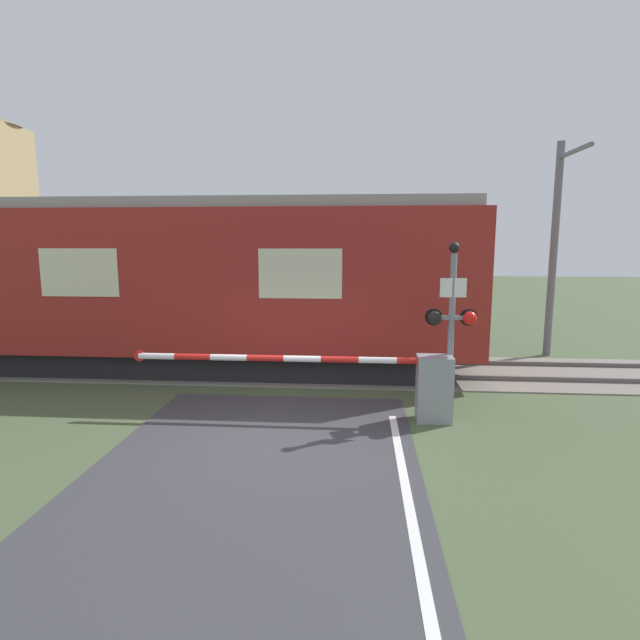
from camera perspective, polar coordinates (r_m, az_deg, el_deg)
name	(u,v)px	position (r m, az deg, el deg)	size (l,w,h in m)	color
ground_plane	(271,435)	(8.30, -5.65, -12.98)	(80.00, 80.00, 0.00)	#475638
track_bed	(301,368)	(12.30, -2.14, -5.55)	(36.00, 3.20, 0.13)	slate
train	(116,284)	(13.30, -22.28, 3.83)	(17.32, 3.19, 4.05)	black
crossing_barrier	(408,383)	(8.85, 9.98, -7.11)	(5.65, 0.44, 1.16)	gray
signal_post	(452,320)	(8.90, 14.81, 0.01)	(0.90, 0.26, 3.09)	gray
catenary_pole	(555,246)	(14.81, 25.25, 7.64)	(0.20, 1.90, 5.68)	slate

